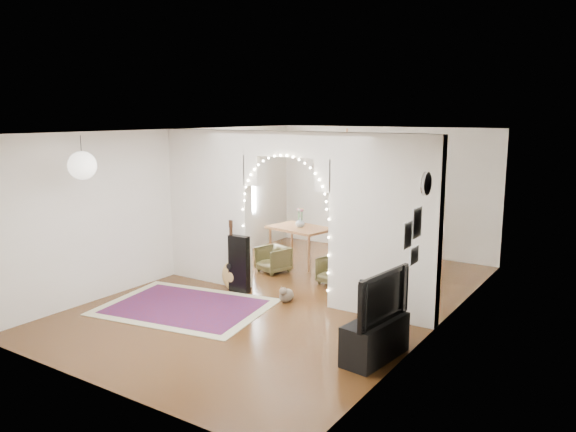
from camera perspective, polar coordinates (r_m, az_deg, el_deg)
The scene contains 25 objects.
floor at distance 9.35m, azimuth 0.01°, elevation -8.16°, with size 7.50×7.50×0.00m, color black.
ceiling at distance 8.87m, azimuth 0.01°, elevation 8.62°, with size 5.00×7.50×0.02m, color white.
wall_back at distance 12.29m, azimuth 9.65°, elevation 2.62°, with size 5.00×0.02×2.70m, color silver.
wall_front at distance 6.30m, azimuth -19.12°, elevation -5.11°, with size 5.00×0.02×2.70m, color silver.
wall_left at distance 10.57m, azimuth -11.40°, elevation 1.33°, with size 0.02×7.50×2.70m, color silver.
wall_right at distance 7.95m, azimuth 15.27°, elevation -1.76°, with size 0.02×7.50×2.70m, color silver.
divider_wall at distance 9.00m, azimuth 0.01°, elevation 0.47°, with size 5.00×0.20×2.70m.
fairy_lights at distance 8.87m, azimuth -0.45°, elevation 1.15°, with size 1.64×0.04×1.60m, color #FFEABF, non-canonical shape.
window at distance 11.87m, azimuth -5.22°, elevation 3.19°, with size 0.04×1.20×1.40m, color white.
wall_clock at distance 7.27m, azimuth 13.92°, elevation 3.20°, with size 0.31×0.31×0.03m, color white.
picture_frames at distance 7.00m, azimuth 12.61°, elevation -2.00°, with size 0.02×0.50×0.70m, color white, non-canonical shape.
paper_lantern at distance 8.45m, azimuth -20.18°, elevation 4.84°, with size 0.40×0.40×0.40m, color white.
ceiling_fan at distance 10.61m, azimuth 5.98°, elevation 7.22°, with size 1.10×1.10×0.30m, color #C07F40, non-canonical shape.
area_rug at distance 8.99m, azimuth -10.39°, elevation -9.04°, with size 2.49×1.86×0.02m, color maroon.
guitar_case at distance 9.47m, azimuth -4.98°, elevation -4.89°, with size 0.37×0.12×0.97m, color black.
acoustic_guitar at distance 9.58m, azimuth -5.76°, elevation -4.94°, with size 0.42×0.17×1.03m.
tabby_cat at distance 9.03m, azimuth -0.20°, elevation -8.02°, with size 0.24×0.45×0.30m.
floor_speaker at distance 7.63m, azimuth 8.28°, elevation -9.53°, with size 0.37×0.35×0.78m.
media_console at distance 7.11m, azimuth 8.84°, elevation -12.26°, with size 0.40×1.00×0.50m, color black.
tv at distance 6.91m, azimuth 8.97°, elevation -7.97°, with size 1.07×0.14×0.62m, color black.
bookcase at distance 12.10m, azimuth 9.82°, elevation -0.78°, with size 1.29×0.33×1.33m, color #C8B691.
dining_table at distance 11.15m, azimuth 1.23°, elevation -1.50°, with size 1.32×1.00×0.76m.
flower_vase at distance 11.11m, azimuth 1.23°, elevation -0.65°, with size 0.18×0.18×0.19m, color white.
dining_chair_left at distance 10.68m, azimuth -1.51°, elevation -4.42°, with size 0.53×0.54×0.49m, color #4E4827.
dining_chair_right at distance 9.95m, azimuth 4.85°, elevation -5.57°, with size 0.52×0.54×0.49m, color #4E4827.
Camera 1 is at (4.86, -7.42, 2.96)m, focal length 35.00 mm.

